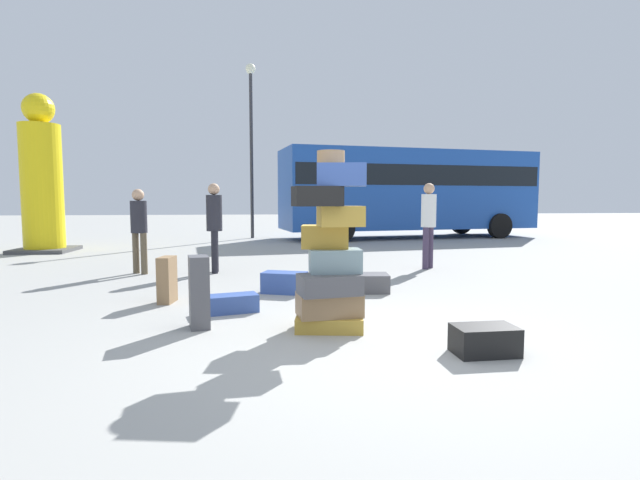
{
  "coord_description": "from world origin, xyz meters",
  "views": [
    {
      "loc": [
        -0.92,
        -4.57,
        1.41
      ],
      "look_at": [
        -0.21,
        1.27,
        0.91
      ],
      "focal_mm": 26.76,
      "sensor_mm": 36.0,
      "label": 1
    }
  ],
  "objects_px": {
    "suitcase_black_right_side": "(485,340)",
    "person_passerby_in_red": "(139,224)",
    "suitcase_brown_behind_tower": "(167,280)",
    "suitcase_charcoal_left_side": "(199,292)",
    "suitcase_charcoal_upright_blue": "(369,283)",
    "suitcase_navy_foreground_near": "(231,304)",
    "parked_bus": "(409,188)",
    "person_bearded_onlooker": "(429,218)",
    "yellow_dummy_statue": "(42,182)",
    "suitcase_tower": "(331,259)",
    "suitcase_navy_foreground_far": "(285,283)",
    "person_tourist_with_camera": "(214,220)",
    "lamp_post": "(251,126)"
  },
  "relations": [
    {
      "from": "yellow_dummy_statue",
      "to": "suitcase_navy_foreground_far",
      "type": "bearing_deg",
      "value": -46.49
    },
    {
      "from": "suitcase_charcoal_upright_blue",
      "to": "person_passerby_in_red",
      "type": "distance_m",
      "value": 4.6
    },
    {
      "from": "suitcase_charcoal_upright_blue",
      "to": "lamp_post",
      "type": "distance_m",
      "value": 11.36
    },
    {
      "from": "suitcase_charcoal_left_side",
      "to": "person_passerby_in_red",
      "type": "height_order",
      "value": "person_passerby_in_red"
    },
    {
      "from": "suitcase_navy_foreground_near",
      "to": "person_bearded_onlooker",
      "type": "height_order",
      "value": "person_bearded_onlooker"
    },
    {
      "from": "suitcase_black_right_side",
      "to": "person_passerby_in_red",
      "type": "bearing_deg",
      "value": 128.18
    },
    {
      "from": "yellow_dummy_statue",
      "to": "suitcase_brown_behind_tower",
      "type": "bearing_deg",
      "value": -56.96
    },
    {
      "from": "suitcase_navy_foreground_far",
      "to": "person_bearded_onlooker",
      "type": "xyz_separation_m",
      "value": [
        3.03,
        2.2,
        0.88
      ]
    },
    {
      "from": "suitcase_navy_foreground_near",
      "to": "person_passerby_in_red",
      "type": "height_order",
      "value": "person_passerby_in_red"
    },
    {
      "from": "person_passerby_in_red",
      "to": "lamp_post",
      "type": "relative_size",
      "value": 0.26
    },
    {
      "from": "suitcase_navy_foreground_near",
      "to": "person_tourist_with_camera",
      "type": "bearing_deg",
      "value": 84.11
    },
    {
      "from": "parked_bus",
      "to": "person_passerby_in_red",
      "type": "bearing_deg",
      "value": -143.38
    },
    {
      "from": "suitcase_charcoal_left_side",
      "to": "suitcase_charcoal_upright_blue",
      "type": "distance_m",
      "value": 2.92
    },
    {
      "from": "suitcase_navy_foreground_far",
      "to": "suitcase_black_right_side",
      "type": "distance_m",
      "value": 3.51
    },
    {
      "from": "suitcase_tower",
      "to": "suitcase_brown_behind_tower",
      "type": "bearing_deg",
      "value": 140.53
    },
    {
      "from": "person_bearded_onlooker",
      "to": "lamp_post",
      "type": "relative_size",
      "value": 0.28
    },
    {
      "from": "suitcase_navy_foreground_far",
      "to": "suitcase_brown_behind_tower",
      "type": "height_order",
      "value": "suitcase_brown_behind_tower"
    },
    {
      "from": "person_passerby_in_red",
      "to": "person_bearded_onlooker",
      "type": "bearing_deg",
      "value": 35.79
    },
    {
      "from": "suitcase_navy_foreground_near",
      "to": "person_passerby_in_red",
      "type": "xyz_separation_m",
      "value": [
        -1.91,
        3.36,
        0.84
      ]
    },
    {
      "from": "person_tourist_with_camera",
      "to": "person_passerby_in_red",
      "type": "height_order",
      "value": "person_tourist_with_camera"
    },
    {
      "from": "suitcase_tower",
      "to": "suitcase_navy_foreground_near",
      "type": "distance_m",
      "value": 1.63
    },
    {
      "from": "suitcase_brown_behind_tower",
      "to": "parked_bus",
      "type": "bearing_deg",
      "value": 66.77
    },
    {
      "from": "suitcase_tower",
      "to": "yellow_dummy_statue",
      "type": "bearing_deg",
      "value": 127.2
    },
    {
      "from": "suitcase_brown_behind_tower",
      "to": "person_passerby_in_red",
      "type": "bearing_deg",
      "value": 119.94
    },
    {
      "from": "suitcase_charcoal_left_side",
      "to": "suitcase_navy_foreground_near",
      "type": "distance_m",
      "value": 0.8
    },
    {
      "from": "suitcase_tower",
      "to": "suitcase_black_right_side",
      "type": "height_order",
      "value": "suitcase_tower"
    },
    {
      "from": "suitcase_tower",
      "to": "suitcase_navy_foreground_near",
      "type": "xyz_separation_m",
      "value": [
        -1.11,
        0.98,
        -0.67
      ]
    },
    {
      "from": "suitcase_charcoal_left_side",
      "to": "suitcase_charcoal_upright_blue",
      "type": "bearing_deg",
      "value": 25.55
    },
    {
      "from": "yellow_dummy_statue",
      "to": "parked_bus",
      "type": "bearing_deg",
      "value": 17.35
    },
    {
      "from": "suitcase_navy_foreground_far",
      "to": "person_tourist_with_camera",
      "type": "height_order",
      "value": "person_tourist_with_camera"
    },
    {
      "from": "suitcase_brown_behind_tower",
      "to": "parked_bus",
      "type": "distance_m",
      "value": 12.5
    },
    {
      "from": "suitcase_charcoal_upright_blue",
      "to": "person_tourist_with_camera",
      "type": "distance_m",
      "value": 3.49
    },
    {
      "from": "person_passerby_in_red",
      "to": "yellow_dummy_statue",
      "type": "xyz_separation_m",
      "value": [
        -3.52,
        4.28,
        0.91
      ]
    },
    {
      "from": "suitcase_navy_foreground_far",
      "to": "parked_bus",
      "type": "relative_size",
      "value": 0.07
    },
    {
      "from": "suitcase_black_right_side",
      "to": "person_passerby_in_red",
      "type": "height_order",
      "value": "person_passerby_in_red"
    },
    {
      "from": "suitcase_navy_foreground_far",
      "to": "lamp_post",
      "type": "distance_m",
      "value": 11.13
    },
    {
      "from": "person_passerby_in_red",
      "to": "suitcase_tower",
      "type": "bearing_deg",
      "value": -19.35
    },
    {
      "from": "suitcase_charcoal_left_side",
      "to": "person_passerby_in_red",
      "type": "relative_size",
      "value": 0.5
    },
    {
      "from": "suitcase_charcoal_upright_blue",
      "to": "person_bearded_onlooker",
      "type": "xyz_separation_m",
      "value": [
        1.74,
        2.28,
        0.9
      ]
    },
    {
      "from": "suitcase_brown_behind_tower",
      "to": "suitcase_black_right_side",
      "type": "xyz_separation_m",
      "value": [
        3.3,
        -2.6,
        -0.19
      ]
    },
    {
      "from": "suitcase_tower",
      "to": "person_tourist_with_camera",
      "type": "height_order",
      "value": "suitcase_tower"
    },
    {
      "from": "lamp_post",
      "to": "person_bearded_onlooker",
      "type": "bearing_deg",
      "value": -65.71
    },
    {
      "from": "suitcase_brown_behind_tower",
      "to": "suitcase_navy_foreground_far",
      "type": "bearing_deg",
      "value": 25.82
    },
    {
      "from": "suitcase_black_right_side",
      "to": "suitcase_charcoal_left_side",
      "type": "bearing_deg",
      "value": 154.3
    },
    {
      "from": "suitcase_tower",
      "to": "parked_bus",
      "type": "bearing_deg",
      "value": 68.98
    },
    {
      "from": "suitcase_tower",
      "to": "yellow_dummy_statue",
      "type": "relative_size",
      "value": 0.46
    },
    {
      "from": "suitcase_navy_foreground_far",
      "to": "person_passerby_in_red",
      "type": "distance_m",
      "value": 3.52
    },
    {
      "from": "suitcase_charcoal_left_side",
      "to": "person_tourist_with_camera",
      "type": "height_order",
      "value": "person_tourist_with_camera"
    },
    {
      "from": "person_passerby_in_red",
      "to": "suitcase_navy_foreground_near",
      "type": "bearing_deg",
      "value": -24.6
    },
    {
      "from": "suitcase_charcoal_left_side",
      "to": "yellow_dummy_statue",
      "type": "height_order",
      "value": "yellow_dummy_statue"
    }
  ]
}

